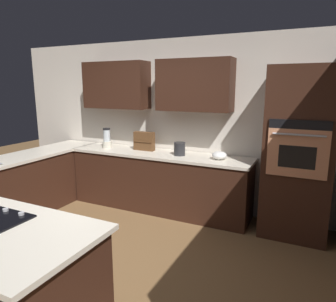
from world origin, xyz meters
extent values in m
plane|color=brown|center=(0.00, 0.00, 0.00)|extent=(14.00, 14.00, 0.00)
cube|color=silver|center=(0.00, -2.10, 1.30)|extent=(6.00, 0.10, 2.60)
cube|color=#381E14|center=(-0.40, -1.88, 1.91)|extent=(1.10, 0.34, 0.74)
cube|color=#381E14|center=(0.95, -1.88, 1.91)|extent=(1.10, 0.34, 0.74)
cube|color=#381E14|center=(0.10, -1.72, 0.43)|extent=(2.80, 0.60, 0.86)
cube|color=silver|center=(0.10, -1.72, 0.88)|extent=(2.84, 0.64, 0.04)
cube|color=#381E14|center=(1.82, -0.55, 0.43)|extent=(0.60, 2.90, 0.86)
cube|color=silver|center=(1.82, -0.55, 0.88)|extent=(0.64, 2.94, 0.04)
cube|color=#381E14|center=(-1.85, -1.72, 1.07)|extent=(0.80, 0.60, 2.14)
cube|color=tan|center=(-1.85, -1.41, 1.14)|extent=(0.66, 0.03, 0.56)
cube|color=black|center=(-1.85, -1.39, 1.10)|extent=(0.40, 0.01, 0.26)
cube|color=black|center=(-1.85, -1.41, 1.47)|extent=(0.66, 0.02, 0.11)
cylinder|color=silver|center=(-1.85, -1.37, 1.36)|extent=(0.56, 0.02, 0.02)
cylinder|color=#B2B2B7|center=(-0.01, 0.81, 0.92)|extent=(0.04, 0.04, 0.02)
cylinder|color=#B2B2B7|center=(0.17, 0.81, 0.92)|extent=(0.04, 0.04, 0.02)
cylinder|color=beige|center=(1.05, -1.71, 0.96)|extent=(0.15, 0.15, 0.11)
cylinder|color=silver|center=(1.05, -1.71, 1.10)|extent=(0.11, 0.11, 0.19)
cylinder|color=black|center=(1.05, -1.71, 1.21)|extent=(0.12, 0.12, 0.03)
ellipsoid|color=white|center=(-0.85, -1.71, 0.96)|extent=(0.21, 0.21, 0.11)
cube|color=brown|center=(0.40, -1.80, 1.05)|extent=(0.34, 0.10, 0.29)
cube|color=brown|center=(0.40, -1.75, 1.05)|extent=(0.32, 0.02, 0.02)
cylinder|color=#262628|center=(-0.25, -1.71, 1.00)|extent=(0.17, 0.17, 0.19)
camera|label=1|loc=(-2.00, 2.33, 1.89)|focal=32.82mm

